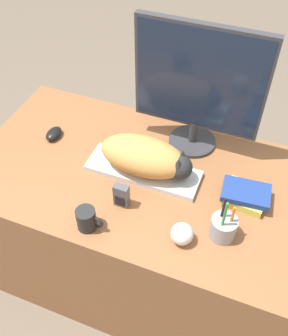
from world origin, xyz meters
The scene contains 10 objects.
desk centered at (0.00, 0.39, 0.38)m, with size 1.48×0.77×0.77m.
keyboard centered at (-0.03, 0.40, 0.78)m, with size 0.46×0.15×0.02m.
cat centered at (-0.01, 0.40, 0.86)m, with size 0.37×0.18×0.15m.
monitor centered at (0.10, 0.64, 1.07)m, with size 0.51×0.20×0.55m.
computer_mouse centered at (-0.47, 0.46, 0.79)m, with size 0.06×0.09×0.04m.
coffee_mug centered at (-0.12, 0.08, 0.81)m, with size 0.10×0.07×0.09m.
pen_cup centered at (0.34, 0.22, 0.81)m, with size 0.09×0.09×0.20m.
baseball centered at (0.21, 0.15, 0.81)m, with size 0.08×0.08×0.08m.
phone centered at (-0.04, 0.22, 0.82)m, with size 0.06×0.03×0.10m.
book_stack centered at (0.38, 0.41, 0.80)m, with size 0.19×0.15×0.06m.
Camera 1 is at (0.37, -0.61, 1.94)m, focal length 42.00 mm.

